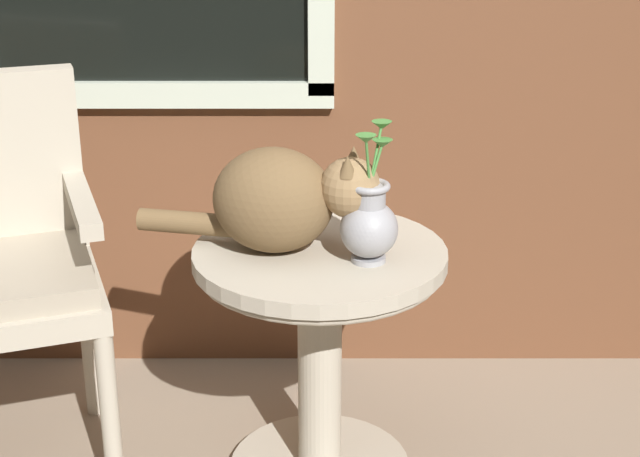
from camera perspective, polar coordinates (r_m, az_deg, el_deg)
name	(u,v)px	position (r m, az deg, el deg)	size (l,w,h in m)	color
wicker_side_table	(320,323)	(2.29, 0.00, -5.54)	(0.58, 0.58, 0.60)	#B2A893
cat	(281,199)	(2.16, -2.29, 1.75)	(0.55, 0.29, 0.24)	brown
pewter_vase_with_ivy	(370,221)	(2.11, 2.91, 0.45)	(0.13, 0.13, 0.31)	#99999E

